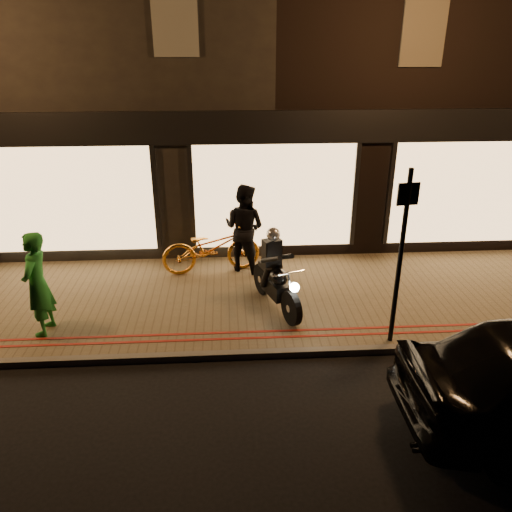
{
  "coord_description": "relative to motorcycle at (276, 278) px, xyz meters",
  "views": [
    {
      "loc": [
        -1.09,
        -6.89,
        4.87
      ],
      "look_at": [
        -0.55,
        1.76,
        1.1
      ],
      "focal_mm": 35.0,
      "sensor_mm": 36.0,
      "label": 1
    }
  ],
  "objects": [
    {
      "name": "ground",
      "position": [
        0.19,
        -1.54,
        -0.73
      ],
      "size": [
        90.0,
        90.0,
        0.0
      ],
      "primitive_type": "plane",
      "color": "black",
      "rests_on": "ground"
    },
    {
      "name": "sidewalk",
      "position": [
        0.19,
        0.46,
        -0.67
      ],
      "size": [
        50.0,
        4.0,
        0.12
      ],
      "primitive_type": "cube",
      "color": "brown",
      "rests_on": "ground"
    },
    {
      "name": "kerb_stone",
      "position": [
        0.19,
        -1.49,
        -0.67
      ],
      "size": [
        50.0,
        0.14,
        0.12
      ],
      "primitive_type": "cube",
      "color": "#59544C",
      "rests_on": "ground"
    },
    {
      "name": "red_kerb_lines",
      "position": [
        0.19,
        -0.99,
        -0.61
      ],
      "size": [
        50.0,
        0.26,
        0.01
      ],
      "color": "maroon",
      "rests_on": "sidewalk"
    },
    {
      "name": "building_row",
      "position": [
        0.19,
        7.45,
        3.51
      ],
      "size": [
        48.0,
        10.11,
        8.5
      ],
      "color": "black",
      "rests_on": "ground"
    },
    {
      "name": "motorcycle",
      "position": [
        0.0,
        0.0,
        0.0
      ],
      "size": [
        0.83,
        1.87,
        1.59
      ],
      "rotation": [
        0.0,
        0.0,
        0.34
      ],
      "color": "black",
      "rests_on": "sidewalk"
    },
    {
      "name": "sign_post",
      "position": [
        1.86,
        -1.29,
        1.06
      ],
      "size": [
        0.35,
        0.09,
        3.0
      ],
      "rotation": [
        0.0,
        0.0,
        0.14
      ],
      "color": "black",
      "rests_on": "sidewalk"
    },
    {
      "name": "bicycle_gold",
      "position": [
        -1.25,
        1.69,
        -0.05
      ],
      "size": [
        2.26,
        1.11,
        1.13
      ],
      "primitive_type": "imported",
      "rotation": [
        0.0,
        0.0,
        1.74
      ],
      "color": "orange",
      "rests_on": "sidewalk"
    },
    {
      "name": "person_green",
      "position": [
        -4.14,
        -0.64,
        0.32
      ],
      "size": [
        0.5,
        0.71,
        1.87
      ],
      "primitive_type": "imported",
      "rotation": [
        0.0,
        0.0,
        -1.65
      ],
      "color": "#217E29",
      "rests_on": "sidewalk"
    },
    {
      "name": "person_dark",
      "position": [
        -0.52,
        1.78,
        0.36
      ],
      "size": [
        1.2,
        1.12,
        1.96
      ],
      "primitive_type": "imported",
      "rotation": [
        0.0,
        0.0,
        2.6
      ],
      "color": "black",
      "rests_on": "sidewalk"
    }
  ]
}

